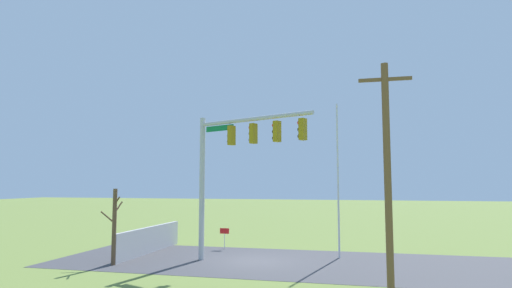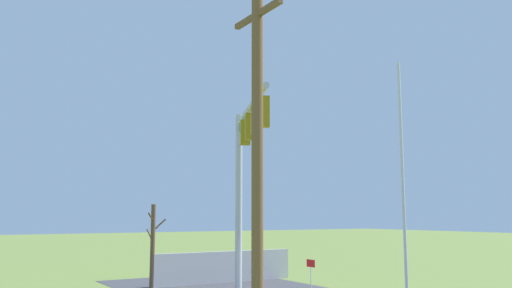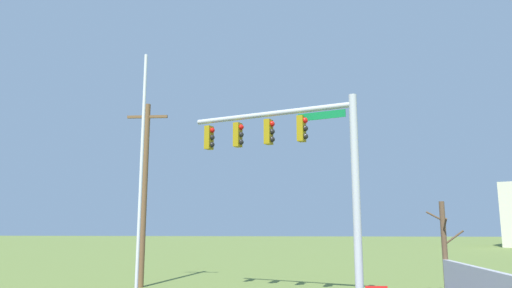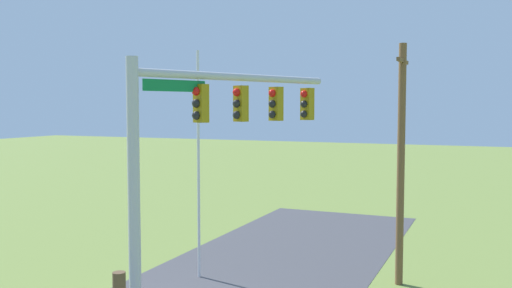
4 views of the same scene
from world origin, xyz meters
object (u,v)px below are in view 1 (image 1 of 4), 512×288
(flagpole, at_px, (338,180))
(bare_tree, at_px, (114,225))
(utility_pole, at_px, (387,171))
(signal_mast, at_px, (233,155))
(open_sign, at_px, (224,234))

(flagpole, height_order, bare_tree, flagpole)
(bare_tree, bearing_deg, utility_pole, 169.36)
(flagpole, bearing_deg, signal_mast, 30.81)
(bare_tree, relative_size, open_sign, 2.96)
(signal_mast, bearing_deg, flagpole, -149.19)
(signal_mast, bearing_deg, bare_tree, 15.27)
(signal_mast, height_order, utility_pole, utility_pole)
(utility_pole, bearing_deg, open_sign, -43.14)
(flagpole, relative_size, bare_tree, 2.25)
(open_sign, bearing_deg, bare_tree, 57.93)
(open_sign, bearing_deg, utility_pole, 136.86)
(utility_pole, height_order, open_sign, utility_pole)
(bare_tree, height_order, open_sign, bare_tree)
(open_sign, bearing_deg, flagpole, 168.01)
(bare_tree, bearing_deg, flagpole, -156.89)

